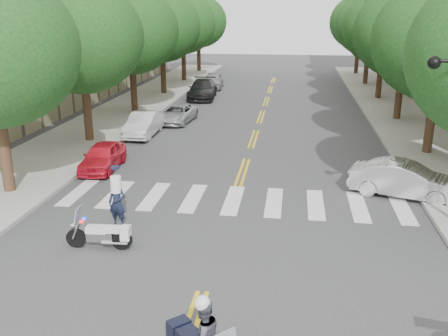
# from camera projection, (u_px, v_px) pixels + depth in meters

# --- Properties ---
(ground) EXTENTS (140.00, 140.00, 0.00)m
(ground) POSITION_uv_depth(u_px,v_px,m) (203.00, 292.00, 12.86)
(ground) COLOR #38383A
(ground) RESTS_ON ground
(sidewalk_left) EXTENTS (5.00, 60.00, 0.15)m
(sidewalk_left) POSITION_uv_depth(u_px,v_px,m) (125.00, 112.00, 34.84)
(sidewalk_left) COLOR #9E9991
(sidewalk_left) RESTS_ON ground
(sidewalk_right) EXTENTS (5.00, 60.00, 0.15)m
(sidewalk_right) POSITION_uv_depth(u_px,v_px,m) (407.00, 120.00, 32.32)
(sidewalk_right) COLOR #9E9991
(sidewalk_right) RESTS_ON ground
(tree_l_1) EXTENTS (6.40, 6.40, 8.45)m
(tree_l_1) POSITION_uv_depth(u_px,v_px,m) (81.00, 37.00, 25.53)
(tree_l_1) COLOR #382316
(tree_l_1) RESTS_ON ground
(tree_l_2) EXTENTS (6.40, 6.40, 8.45)m
(tree_l_2) POSITION_uv_depth(u_px,v_px,m) (131.00, 31.00, 33.07)
(tree_l_2) COLOR #382316
(tree_l_2) RESTS_ON ground
(tree_l_3) EXTENTS (6.40, 6.40, 8.45)m
(tree_l_3) POSITION_uv_depth(u_px,v_px,m) (161.00, 27.00, 40.62)
(tree_l_3) COLOR #382316
(tree_l_3) RESTS_ON ground
(tree_l_4) EXTENTS (6.40, 6.40, 8.45)m
(tree_l_4) POSITION_uv_depth(u_px,v_px,m) (183.00, 24.00, 48.16)
(tree_l_4) COLOR #382316
(tree_l_4) RESTS_ON ground
(tree_l_5) EXTENTS (6.40, 6.40, 8.45)m
(tree_l_5) POSITION_uv_depth(u_px,v_px,m) (198.00, 22.00, 55.70)
(tree_l_5) COLOR #382316
(tree_l_5) RESTS_ON ground
(tree_r_1) EXTENTS (6.40, 6.40, 8.45)m
(tree_r_1) POSITION_uv_depth(u_px,v_px,m) (441.00, 40.00, 23.20)
(tree_r_1) COLOR #382316
(tree_r_1) RESTS_ON ground
(tree_r_2) EXTENTS (6.40, 6.40, 8.45)m
(tree_r_2) POSITION_uv_depth(u_px,v_px,m) (406.00, 32.00, 30.74)
(tree_r_2) COLOR #382316
(tree_r_2) RESTS_ON ground
(tree_r_3) EXTENTS (6.40, 6.40, 8.45)m
(tree_r_3) POSITION_uv_depth(u_px,v_px,m) (384.00, 28.00, 38.29)
(tree_r_3) COLOR #382316
(tree_r_3) RESTS_ON ground
(tree_r_4) EXTENTS (6.40, 6.40, 8.45)m
(tree_r_4) POSITION_uv_depth(u_px,v_px,m) (370.00, 25.00, 45.83)
(tree_r_4) COLOR #382316
(tree_r_4) RESTS_ON ground
(tree_r_5) EXTENTS (6.40, 6.40, 8.45)m
(tree_r_5) POSITION_uv_depth(u_px,v_px,m) (360.00, 22.00, 53.37)
(tree_r_5) COLOR #382316
(tree_r_5) RESTS_ON ground
(motorcycle_parked) EXTENTS (2.04, 0.50, 1.31)m
(motorcycle_parked) POSITION_uv_depth(u_px,v_px,m) (104.00, 235.00, 15.06)
(motorcycle_parked) COLOR black
(motorcycle_parked) RESTS_ON ground
(officer_standing) EXTENTS (0.69, 0.53, 1.70)m
(officer_standing) POSITION_uv_depth(u_px,v_px,m) (117.00, 203.00, 16.45)
(officer_standing) COLOR #161C31
(officer_standing) RESTS_ON ground
(convertible) EXTENTS (4.40, 2.72, 1.37)m
(convertible) POSITION_uv_depth(u_px,v_px,m) (405.00, 180.00, 19.16)
(convertible) COLOR #BDBDBF
(convertible) RESTS_ON ground
(parked_car_a) EXTENTS (1.64, 3.66, 1.22)m
(parked_car_a) POSITION_uv_depth(u_px,v_px,m) (103.00, 156.00, 22.46)
(parked_car_a) COLOR red
(parked_car_a) RESTS_ON ground
(parked_car_b) EXTENTS (1.44, 4.08, 1.34)m
(parked_car_b) POSITION_uv_depth(u_px,v_px,m) (144.00, 124.00, 28.42)
(parked_car_b) COLOR silver
(parked_car_b) RESTS_ON ground
(parked_car_c) EXTENTS (2.17, 4.14, 1.11)m
(parked_car_c) POSITION_uv_depth(u_px,v_px,m) (177.00, 114.00, 31.76)
(parked_car_c) COLOR #A3A6AB
(parked_car_c) RESTS_ON ground
(parked_car_d) EXTENTS (2.49, 5.32, 1.50)m
(parked_car_d) POSITION_uv_depth(u_px,v_px,m) (202.00, 89.00, 40.19)
(parked_car_d) COLOR black
(parked_car_d) RESTS_ON ground
(parked_car_e) EXTENTS (2.00, 4.34, 1.44)m
(parked_car_e) POSITION_uv_depth(u_px,v_px,m) (213.00, 80.00, 45.39)
(parked_car_e) COLOR gray
(parked_car_e) RESTS_ON ground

